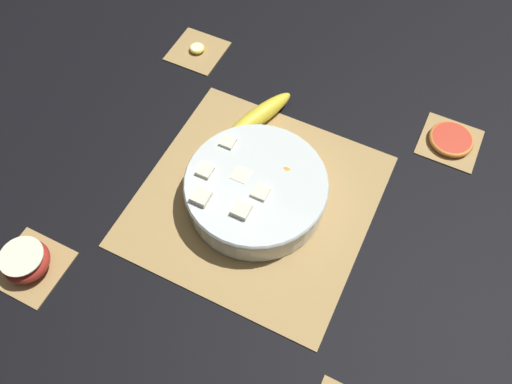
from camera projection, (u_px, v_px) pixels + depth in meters
ground_plane at (256, 200)px, 0.98m from camera, size 6.00×6.00×0.00m
bamboo_mat_center at (256, 200)px, 0.98m from camera, size 0.44×0.44×0.01m
coaster_mat_near_left at (32, 267)px, 0.91m from camera, size 0.12×0.12×0.01m
coaster_mat_far_left at (197, 51)px, 1.19m from camera, size 0.12×0.12×0.01m
coaster_mat_far_right at (450, 142)px, 1.05m from camera, size 0.12×0.12×0.01m
fruit_salad_bowl at (255, 189)px, 0.94m from camera, size 0.27×0.27×0.08m
whole_banana at (258, 116)px, 1.06m from camera, size 0.10×0.18×0.04m
apple_half at (26, 261)px, 0.88m from camera, size 0.08×0.08×0.05m
banana_coin_single at (197, 48)px, 1.18m from camera, size 0.04×0.04×0.01m
grapefruit_slice at (451, 139)px, 1.04m from camera, size 0.09×0.09×0.01m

